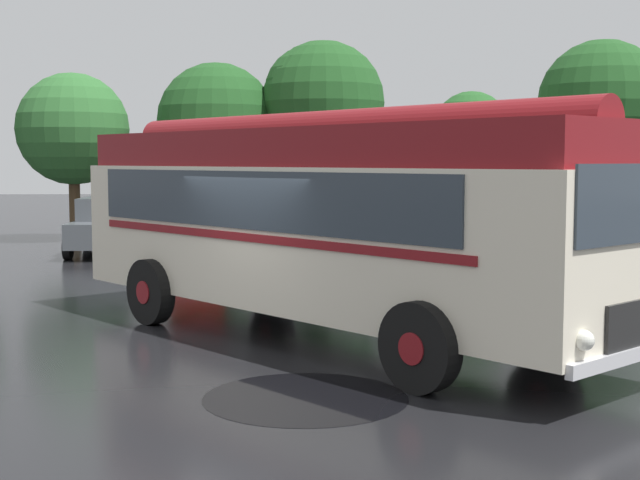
% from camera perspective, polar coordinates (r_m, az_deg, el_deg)
% --- Properties ---
extents(ground_plane, '(120.00, 120.00, 0.00)m').
position_cam_1_polar(ground_plane, '(13.33, -3.75, -6.77)').
color(ground_plane, black).
extents(vintage_bus, '(8.32, 9.32, 3.49)m').
position_cam_1_polar(vintage_bus, '(13.52, 0.29, 1.52)').
color(vintage_bus, silver).
rests_on(vintage_bus, ground).
extents(car_near_left, '(2.00, 4.22, 1.66)m').
position_cam_1_polar(car_near_left, '(26.71, -13.39, 0.91)').
color(car_near_left, '#4C5156').
rests_on(car_near_left, ground).
extents(car_mid_left, '(2.02, 4.23, 1.66)m').
position_cam_1_polar(car_mid_left, '(26.40, -7.74, 0.96)').
color(car_mid_left, maroon).
rests_on(car_mid_left, ground).
extents(car_mid_right, '(2.37, 4.39, 1.66)m').
position_cam_1_polar(car_mid_right, '(26.50, -1.50, 1.02)').
color(car_mid_right, black).
rests_on(car_mid_right, ground).
extents(box_van, '(2.46, 5.82, 2.50)m').
position_cam_1_polar(box_van, '(27.45, 5.09, 2.22)').
color(box_van, '#B2B7BC').
rests_on(box_van, ground).
extents(tree_left_of_centre, '(3.79, 3.79, 5.70)m').
position_cam_1_polar(tree_left_of_centre, '(31.53, -15.47, 6.88)').
color(tree_left_of_centre, '#4C3823').
rests_on(tree_left_of_centre, ground).
extents(tree_centre, '(4.16, 4.16, 6.13)m').
position_cam_1_polar(tree_centre, '(31.53, -6.67, 7.41)').
color(tree_centre, '#4C3823').
rests_on(tree_centre, ground).
extents(tree_right_of_centre, '(4.26, 4.26, 6.87)m').
position_cam_1_polar(tree_right_of_centre, '(31.14, -0.03, 8.97)').
color(tree_right_of_centre, '#4C3823').
rests_on(tree_right_of_centre, ground).
extents(tree_far_right, '(2.94, 2.82, 5.24)m').
position_cam_1_polar(tree_far_right, '(32.94, 9.42, 6.91)').
color(tree_far_right, '#4C3823').
rests_on(tree_far_right, ground).
extents(tree_extra_right, '(4.52, 4.52, 7.07)m').
position_cam_1_polar(tree_extra_right, '(33.99, 17.68, 8.46)').
color(tree_extra_right, '#4C3823').
rests_on(tree_extra_right, ground).
extents(puddle_patch, '(2.39, 2.39, 0.01)m').
position_cam_1_polar(puddle_patch, '(10.47, -0.94, -10.05)').
color(puddle_patch, black).
rests_on(puddle_patch, ground).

